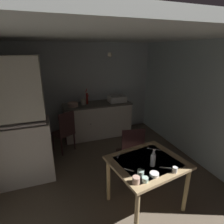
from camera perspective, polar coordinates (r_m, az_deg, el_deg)
name	(u,v)px	position (r m, az deg, el deg)	size (l,w,h in m)	color
ground_plane	(102,168)	(3.73, -3.23, -17.16)	(4.79, 4.79, 0.00)	brown
wall_back	(81,90)	(4.91, -9.59, 6.81)	(3.89, 0.10, 2.37)	silver
wall_right	(191,101)	(4.13, 23.35, 3.22)	(0.10, 3.66, 2.37)	silver
ceiling_slab	(99,34)	(3.02, -4.15, 23.17)	(3.89, 3.66, 0.10)	white
hutch_cabinet	(17,127)	(3.37, -27.59, -4.27)	(1.02, 0.56, 2.11)	beige
counter_cabinet	(98,120)	(4.84, -4.53, -2.35)	(1.72, 0.64, 0.88)	beige
sink_basin	(117,99)	(4.83, 1.54, 4.15)	(0.44, 0.34, 0.15)	white
hand_pump	(87,97)	(4.64, -7.81, 4.51)	(0.05, 0.27, 0.39)	#B21E19
mixing_bowl_counter	(73,105)	(4.52, -12.13, 2.29)	(0.25, 0.25, 0.10)	tan
stoneware_crock	(83,102)	(4.62, -8.95, 3.07)	(0.13, 0.13, 0.13)	beige
dining_table	(147,168)	(2.68, 10.90, -16.71)	(1.09, 0.97, 0.75)	tan
chair_far_side	(131,152)	(3.24, 5.92, -12.44)	(0.46, 0.46, 0.99)	#38221E
chair_by_counter	(65,131)	(4.17, -14.54, -5.80)	(0.54, 0.54, 0.95)	#39201F
serving_bowl_wide	(154,174)	(2.38, 13.08, -18.42)	(0.11, 0.11, 0.04)	white
teacup_cream	(136,180)	(2.22, 7.54, -20.30)	(0.09, 0.09, 0.08)	tan
mug_tall	(175,170)	(2.49, 19.03, -16.67)	(0.06, 0.06, 0.07)	white
mug_dark	(141,173)	(2.34, 8.89, -18.26)	(0.08, 0.08, 0.07)	#ADD1C1
teacup_mint	(145,180)	(2.26, 10.29, -20.04)	(0.07, 0.07, 0.06)	#ADD1C1
glass_bottle	(153,159)	(2.49, 12.67, -14.20)	(0.07, 0.07, 0.25)	#B7BCC1
table_knife	(154,149)	(2.91, 12.88, -11.20)	(0.20, 0.02, 0.01)	silver
teaspoon_near_bowl	(119,155)	(2.69, 2.05, -13.39)	(0.13, 0.02, 0.01)	beige
teaspoon_by_cup	(165,168)	(2.55, 16.28, -16.35)	(0.15, 0.02, 0.01)	beige
serving_spoon	(129,170)	(2.42, 5.33, -17.55)	(0.14, 0.02, 0.01)	beige
pendant_bulb	(110,55)	(3.32, -0.69, 17.44)	(0.08, 0.08, 0.08)	#F9EFCC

